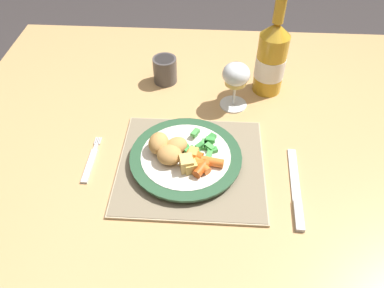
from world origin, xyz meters
TOP-DOWN VIEW (x-y plane):
  - ground_plane at (0.00, 0.00)m, footprint 6.00×6.00m
  - dining_table at (0.00, 0.00)m, footprint 1.29×1.00m
  - placemat at (-0.05, -0.11)m, footprint 0.32×0.30m
  - dinner_plate at (-0.06, -0.10)m, footprint 0.25×0.25m
  - breaded_croquettes at (-0.10, -0.10)m, footprint 0.10×0.09m
  - green_beans_pile at (-0.02, -0.08)m, footprint 0.08×0.09m
  - glazed_carrots at (-0.02, -0.13)m, footprint 0.08×0.07m
  - fork at (-0.27, -0.12)m, footprint 0.01×0.14m
  - table_knife at (0.18, -0.18)m, footprint 0.03×0.22m
  - wine_glass at (0.05, 0.11)m, footprint 0.07×0.07m
  - bottle at (0.14, 0.18)m, footprint 0.08×0.08m
  - roast_potatoes at (-0.05, -0.14)m, footprint 0.04×0.07m
  - drinking_cup at (-0.14, 0.20)m, footprint 0.07×0.07m

SIDE VIEW (x-z plane):
  - ground_plane at x=0.00m, z-range 0.00..0.00m
  - dining_table at x=0.00m, z-range 0.29..1.03m
  - fork at x=-0.27m, z-range 0.74..0.75m
  - table_knife at x=0.18m, z-range 0.74..0.75m
  - placemat at x=-0.05m, z-range 0.74..0.75m
  - dinner_plate at x=-0.06m, z-range 0.75..0.77m
  - green_beans_pile at x=-0.02m, z-range 0.76..0.78m
  - glazed_carrots at x=-0.02m, z-range 0.77..0.79m
  - drinking_cup at x=-0.14m, z-range 0.74..0.81m
  - roast_potatoes at x=-0.05m, z-range 0.76..0.80m
  - breaded_croquettes at x=-0.10m, z-range 0.76..0.80m
  - wine_glass at x=0.05m, z-range 0.77..0.89m
  - bottle at x=0.14m, z-range 0.70..0.97m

